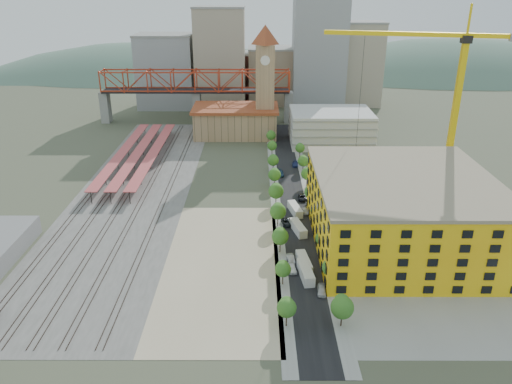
{
  "coord_description": "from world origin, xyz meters",
  "views": [
    {
      "loc": [
        4.6,
        -137.09,
        63.6
      ],
      "look_at": [
        4.33,
        -9.07,
        10.0
      ],
      "focal_mm": 35.0,
      "sensor_mm": 36.0,
      "label": 1
    }
  ],
  "objects_px": {
    "site_trailer_c": "(298,228)",
    "site_trailer_b": "(304,263)",
    "tower_crane": "(446,84)",
    "site_trailer_a": "(306,272)",
    "construction_building": "(401,211)",
    "site_trailer_d": "(295,209)",
    "clock_tower": "(265,72)",
    "car_0": "(292,268)"
  },
  "relations": [
    {
      "from": "construction_building",
      "to": "site_trailer_a",
      "type": "relative_size",
      "value": 5.4
    },
    {
      "from": "car_0",
      "to": "site_trailer_c",
      "type": "bearing_deg",
      "value": 75.35
    },
    {
      "from": "tower_crane",
      "to": "site_trailer_b",
      "type": "distance_m",
      "value": 71.42
    },
    {
      "from": "site_trailer_c",
      "to": "car_0",
      "type": "distance_m",
      "value": 20.64
    },
    {
      "from": "construction_building",
      "to": "site_trailer_d",
      "type": "relative_size",
      "value": 5.68
    },
    {
      "from": "clock_tower",
      "to": "tower_crane",
      "type": "bearing_deg",
      "value": -52.64
    },
    {
      "from": "clock_tower",
      "to": "site_trailer_a",
      "type": "relative_size",
      "value": 5.55
    },
    {
      "from": "construction_building",
      "to": "site_trailer_a",
      "type": "height_order",
      "value": "construction_building"
    },
    {
      "from": "tower_crane",
      "to": "site_trailer_c",
      "type": "relative_size",
      "value": 6.55
    },
    {
      "from": "tower_crane",
      "to": "site_trailer_b",
      "type": "relative_size",
      "value": 6.59
    },
    {
      "from": "site_trailer_d",
      "to": "site_trailer_b",
      "type": "bearing_deg",
      "value": -102.46
    },
    {
      "from": "clock_tower",
      "to": "site_trailer_b",
      "type": "xyz_separation_m",
      "value": [
        8.0,
        -112.35,
        -27.48
      ]
    },
    {
      "from": "tower_crane",
      "to": "site_trailer_d",
      "type": "distance_m",
      "value": 58.0
    },
    {
      "from": "construction_building",
      "to": "site_trailer_d",
      "type": "height_order",
      "value": "construction_building"
    },
    {
      "from": "site_trailer_b",
      "to": "clock_tower",
      "type": "bearing_deg",
      "value": 86.05
    },
    {
      "from": "construction_building",
      "to": "tower_crane",
      "type": "relative_size",
      "value": 0.86
    },
    {
      "from": "tower_crane",
      "to": "site_trailer_d",
      "type": "bearing_deg",
      "value": -163.97
    },
    {
      "from": "site_trailer_c",
      "to": "site_trailer_b",
      "type": "bearing_deg",
      "value": -104.28
    },
    {
      "from": "construction_building",
      "to": "site_trailer_d",
      "type": "xyz_separation_m",
      "value": [
        -26.0,
        18.46,
        -8.19
      ]
    },
    {
      "from": "car_0",
      "to": "clock_tower",
      "type": "bearing_deg",
      "value": 86.22
    },
    {
      "from": "site_trailer_c",
      "to": "site_trailer_d",
      "type": "relative_size",
      "value": 1.0
    },
    {
      "from": "tower_crane",
      "to": "site_trailer_a",
      "type": "relative_size",
      "value": 6.26
    },
    {
      "from": "site_trailer_b",
      "to": "site_trailer_d",
      "type": "height_order",
      "value": "site_trailer_d"
    },
    {
      "from": "site_trailer_c",
      "to": "site_trailer_d",
      "type": "distance_m",
      "value": 12.31
    },
    {
      "from": "site_trailer_d",
      "to": "construction_building",
      "type": "bearing_deg",
      "value": -47.83
    },
    {
      "from": "site_trailer_b",
      "to": "car_0",
      "type": "xyz_separation_m",
      "value": [
        -3.0,
        -1.92,
        -0.43
      ]
    },
    {
      "from": "tower_crane",
      "to": "car_0",
      "type": "xyz_separation_m",
      "value": [
        -47.49,
        -45.51,
        -35.37
      ]
    },
    {
      "from": "site_trailer_d",
      "to": "tower_crane",
      "type": "bearing_deg",
      "value": 3.57
    },
    {
      "from": "site_trailer_a",
      "to": "car_0",
      "type": "xyz_separation_m",
      "value": [
        -3.0,
        2.69,
        -0.49
      ]
    },
    {
      "from": "site_trailer_b",
      "to": "site_trailer_c",
      "type": "height_order",
      "value": "site_trailer_c"
    },
    {
      "from": "site_trailer_a",
      "to": "site_trailer_c",
      "type": "distance_m",
      "value": 23.1
    },
    {
      "from": "tower_crane",
      "to": "car_0",
      "type": "distance_m",
      "value": 74.68
    },
    {
      "from": "clock_tower",
      "to": "tower_crane",
      "type": "xyz_separation_m",
      "value": [
        52.49,
        -68.75,
        7.46
      ]
    },
    {
      "from": "construction_building",
      "to": "clock_tower",
      "type": "bearing_deg",
      "value": 108.78
    },
    {
      "from": "clock_tower",
      "to": "tower_crane",
      "type": "distance_m",
      "value": 86.82
    },
    {
      "from": "site_trailer_b",
      "to": "site_trailer_c",
      "type": "distance_m",
      "value": 18.5
    },
    {
      "from": "construction_building",
      "to": "site_trailer_a",
      "type": "bearing_deg",
      "value": -146.89
    },
    {
      "from": "site_trailer_d",
      "to": "site_trailer_c",
      "type": "bearing_deg",
      "value": -102.46
    },
    {
      "from": "clock_tower",
      "to": "site_trailer_b",
      "type": "relative_size",
      "value": 5.85
    },
    {
      "from": "site_trailer_b",
      "to": "car_0",
      "type": "distance_m",
      "value": 3.59
    },
    {
      "from": "construction_building",
      "to": "tower_crane",
      "type": "bearing_deg",
      "value": 59.38
    },
    {
      "from": "site_trailer_b",
      "to": "site_trailer_c",
      "type": "xyz_separation_m",
      "value": [
        0.0,
        18.5,
        0.01
      ]
    }
  ]
}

